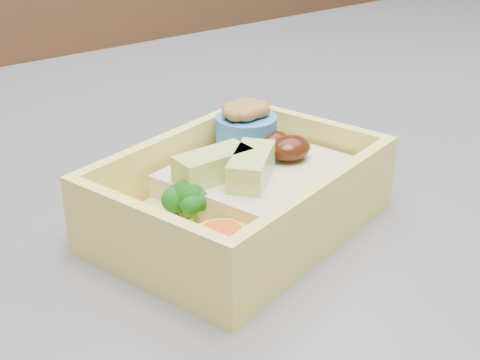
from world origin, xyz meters
TOP-DOWN VIEW (x-y plane):
  - bento_box at (-0.16, -0.11)m, footprint 0.19×0.16m

SIDE VIEW (x-z plane):
  - bento_box at x=-0.16m, z-range 0.91..0.97m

